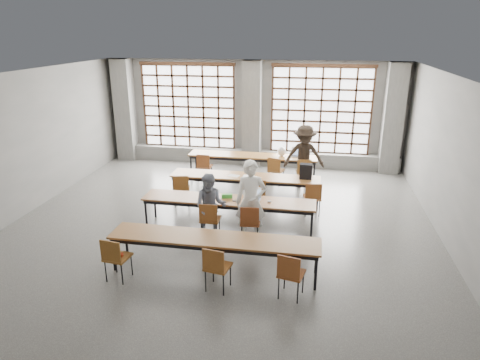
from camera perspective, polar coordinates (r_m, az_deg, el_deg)
name	(u,v)px	position (r m, az deg, el deg)	size (l,w,h in m)	color
floor	(218,230)	(10.04, -2.95, -6.73)	(11.00, 11.00, 0.00)	#4E4F4C
ceiling	(215,77)	(9.06, -3.33, 13.56)	(11.00, 11.00, 0.00)	silver
wall_back	(253,113)	(14.67, 1.78, 8.93)	(10.00, 10.00, 0.00)	#5C5C5A
wall_front	(93,313)	(4.71, -19.05, -16.39)	(10.00, 10.00, 0.00)	#5C5C5A
wall_left	(13,148)	(11.58, -28.05, 3.79)	(11.00, 11.00, 0.00)	#5C5C5A
wall_right	(460,171)	(9.62, 27.28, 1.09)	(11.00, 11.00, 0.00)	#5C5C5A
column_left	(125,110)	(15.69, -15.07, 8.97)	(0.60, 0.55, 3.50)	#5C5B59
column_mid	(252,114)	(14.39, 1.61, 8.73)	(0.60, 0.55, 3.50)	#5C5B59
column_right	(393,119)	(14.45, 19.72, 7.65)	(0.60, 0.55, 3.50)	#5C5B59
window_left	(188,107)	(15.05, -6.89, 9.65)	(3.32, 0.12, 3.00)	white
window_right	(321,111)	(14.42, 10.73, 9.02)	(3.32, 0.12, 3.00)	white
sill_ledge	(252,157)	(14.82, 1.60, 3.08)	(9.80, 0.35, 0.50)	#5C5B59
desk_row_a	(253,157)	(13.36, 1.69, 3.08)	(4.00, 0.70, 0.73)	brown
desk_row_b	(245,178)	(11.44, 0.68, 0.26)	(4.00, 0.70, 0.73)	brown
desk_row_c	(228,202)	(9.88, -1.55, -2.93)	(4.00, 0.70, 0.73)	brown
desk_row_d	(214,241)	(8.15, -3.50, -8.07)	(4.00, 0.70, 0.73)	brown
chair_back_left	(204,164)	(13.07, -4.81, 2.07)	(0.42, 0.43, 0.88)	maroon
chair_back_mid	(275,168)	(12.71, 4.73, 1.57)	(0.52, 0.53, 0.88)	brown
chair_back_right	(304,170)	(12.67, 8.49, 1.35)	(0.47, 0.48, 0.88)	brown
chair_mid_left	(181,187)	(11.27, -7.81, -0.92)	(0.51, 0.51, 0.88)	brown
chair_mid_centre	(257,192)	(10.85, 2.30, -1.58)	(0.50, 0.50, 0.88)	brown
chair_mid_right	(313,195)	(10.76, 9.67, -2.02)	(0.47, 0.48, 0.88)	brown
chair_front_left	(210,217)	(9.43, -4.09, -4.95)	(0.43, 0.44, 0.88)	brown
chair_front_right	(250,220)	(9.27, 1.36, -5.37)	(0.44, 0.45, 0.88)	brown
chair_near_left	(115,255)	(8.24, -16.34, -9.59)	(0.47, 0.47, 0.88)	brown
chair_near_mid	(216,265)	(7.64, -3.20, -11.19)	(0.49, 0.49, 0.88)	brown
chair_near_right	(290,271)	(7.48, 6.73, -12.01)	(0.50, 0.51, 0.88)	brown
student_male	(251,202)	(9.23, 1.47, -2.89)	(0.67, 0.44, 1.83)	white
student_female	(211,206)	(9.46, -3.94, -3.50)	(0.72, 0.56, 1.48)	#18274A
student_back	(304,156)	(12.68, 8.54, 3.17)	(1.19, 0.68, 1.84)	black
laptop_front	(253,197)	(9.85, 1.74, -2.22)	(0.38, 0.33, 0.26)	#BBBBC1
laptop_back	(297,154)	(13.31, 7.58, 3.42)	(0.41, 0.36, 0.26)	#BABABF
mouse	(269,202)	(9.70, 3.94, -2.88)	(0.10, 0.06, 0.04)	silver
green_box	(227,196)	(9.92, -1.74, -2.14)	(0.25, 0.09, 0.09)	green
phone	(235,201)	(9.73, -0.63, -2.82)	(0.13, 0.06, 0.01)	black
paper_sheet_b	(234,176)	(11.43, -0.85, 0.58)	(0.30, 0.21, 0.00)	silver
paper_sheet_c	(249,176)	(11.41, 1.17, 0.55)	(0.30, 0.21, 0.00)	white
backpack	(306,171)	(11.27, 8.77, 1.15)	(0.32, 0.20, 0.40)	black
plastic_bag	(282,151)	(13.25, 5.59, 3.80)	(0.26, 0.21, 0.29)	white
red_pouch	(117,255)	(8.31, -16.02, -9.56)	(0.20, 0.08, 0.06)	#B53116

